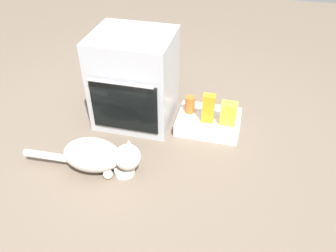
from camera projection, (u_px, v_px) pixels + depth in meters
The scene contains 8 objects.
ground at pixel (130, 156), 2.46m from camera, with size 8.00×8.00×0.00m, color #6B5B4C.
oven at pixel (135, 79), 2.61m from camera, with size 0.60×0.56×0.73m.
pantry_cabinet at pixel (208, 122), 2.70m from camera, with size 0.49×0.37×0.10m, color white.
food_bowl at pixel (124, 169), 2.31m from camera, with size 0.15×0.15×0.08m.
cat at pixel (98, 155), 2.27m from camera, with size 0.84×0.27×0.26m.
sauce_jar at pixel (190, 105), 2.68m from camera, with size 0.08×0.08×0.14m, color #D16023.
juice_carton at pixel (208, 108), 2.55m from camera, with size 0.09×0.06×0.24m, color orange.
snack_bag at pixel (229, 114), 2.55m from camera, with size 0.12×0.09×0.18m, color yellow.
Camera 1 is at (0.70, -1.68, 1.69)m, focal length 35.90 mm.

